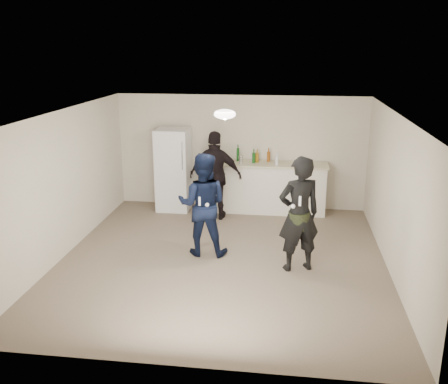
# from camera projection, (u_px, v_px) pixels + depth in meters

# --- Properties ---
(floor) EXTENTS (6.00, 6.00, 0.00)m
(floor) POSITION_uv_depth(u_px,v_px,m) (222.00, 259.00, 8.56)
(floor) COLOR #6B5B4C
(floor) RESTS_ON ground
(ceiling) EXTENTS (6.00, 6.00, 0.00)m
(ceiling) POSITION_uv_depth(u_px,v_px,m) (222.00, 114.00, 7.85)
(ceiling) COLOR silver
(ceiling) RESTS_ON wall_back
(wall_back) EXTENTS (6.00, 0.00, 6.00)m
(wall_back) POSITION_uv_depth(u_px,v_px,m) (241.00, 152.00, 11.06)
(wall_back) COLOR beige
(wall_back) RESTS_ON floor
(wall_front) EXTENTS (6.00, 0.00, 6.00)m
(wall_front) POSITION_uv_depth(u_px,v_px,m) (185.00, 267.00, 5.36)
(wall_front) COLOR beige
(wall_front) RESTS_ON floor
(wall_left) EXTENTS (0.00, 6.00, 6.00)m
(wall_left) POSITION_uv_depth(u_px,v_px,m) (64.00, 184.00, 8.55)
(wall_left) COLOR beige
(wall_left) RESTS_ON floor
(wall_right) EXTENTS (0.00, 6.00, 6.00)m
(wall_right) POSITION_uv_depth(u_px,v_px,m) (395.00, 196.00, 7.86)
(wall_right) COLOR beige
(wall_right) RESTS_ON floor
(counter) EXTENTS (2.60, 0.56, 1.05)m
(counter) POSITION_uv_depth(u_px,v_px,m) (265.00, 188.00, 10.88)
(counter) COLOR white
(counter) RESTS_ON floor
(counter_top) EXTENTS (2.68, 0.64, 0.04)m
(counter_top) POSITION_uv_depth(u_px,v_px,m) (265.00, 164.00, 10.72)
(counter_top) COLOR beige
(counter_top) RESTS_ON counter
(fridge) EXTENTS (0.70, 0.70, 1.80)m
(fridge) POSITION_uv_depth(u_px,v_px,m) (174.00, 170.00, 10.96)
(fridge) COLOR white
(fridge) RESTS_ON floor
(fridge_handle) EXTENTS (0.02, 0.02, 0.60)m
(fridge_handle) POSITION_uv_depth(u_px,v_px,m) (182.00, 156.00, 10.46)
(fridge_handle) COLOR #B8B9BD
(fridge_handle) RESTS_ON fridge
(ceiling_dome) EXTENTS (0.36, 0.36, 0.16)m
(ceiling_dome) POSITION_uv_depth(u_px,v_px,m) (225.00, 114.00, 8.15)
(ceiling_dome) COLOR white
(ceiling_dome) RESTS_ON ceiling
(shaker) EXTENTS (0.08, 0.08, 0.17)m
(shaker) POSITION_uv_depth(u_px,v_px,m) (241.00, 160.00, 10.67)
(shaker) COLOR silver
(shaker) RESTS_ON counter_top
(man) EXTENTS (0.88, 0.69, 1.80)m
(man) POSITION_uv_depth(u_px,v_px,m) (203.00, 204.00, 8.58)
(man) COLOR #0F1D42
(man) RESTS_ON floor
(woman) EXTENTS (0.81, 0.68, 1.90)m
(woman) POSITION_uv_depth(u_px,v_px,m) (299.00, 214.00, 7.93)
(woman) COLOR black
(woman) RESTS_ON floor
(camo_shorts) EXTENTS (0.34, 0.34, 0.28)m
(camo_shorts) POSITION_uv_depth(u_px,v_px,m) (299.00, 220.00, 7.96)
(camo_shorts) COLOR #263518
(camo_shorts) RESTS_ON woman
(spectator) EXTENTS (1.11, 0.51, 1.86)m
(spectator) POSITION_uv_depth(u_px,v_px,m) (216.00, 176.00, 10.33)
(spectator) COLOR black
(spectator) RESTS_ON floor
(remote_man) EXTENTS (0.04, 0.04, 0.15)m
(remote_man) POSITION_uv_depth(u_px,v_px,m) (200.00, 201.00, 8.27)
(remote_man) COLOR white
(remote_man) RESTS_ON man
(nunchuk_man) EXTENTS (0.07, 0.07, 0.07)m
(nunchuk_man) POSITION_uv_depth(u_px,v_px,m) (207.00, 205.00, 8.30)
(nunchuk_man) COLOR white
(nunchuk_man) RESTS_ON man
(remote_woman) EXTENTS (0.04, 0.04, 0.15)m
(remote_woman) POSITION_uv_depth(u_px,v_px,m) (300.00, 201.00, 7.61)
(remote_woman) COLOR white
(remote_woman) RESTS_ON woman
(nunchuk_woman) EXTENTS (0.07, 0.07, 0.07)m
(nunchuk_woman) POSITION_uv_depth(u_px,v_px,m) (293.00, 206.00, 7.68)
(nunchuk_woman) COLOR white
(nunchuk_woman) RESTS_ON woman
(bottle_cluster) EXTENTS (0.92, 0.33, 0.28)m
(bottle_cluster) POSITION_uv_depth(u_px,v_px,m) (258.00, 157.00, 10.76)
(bottle_cluster) COLOR #8D4914
(bottle_cluster) RESTS_ON counter_top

